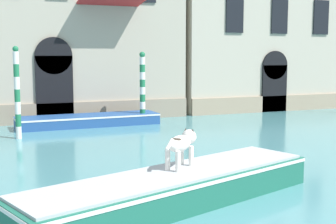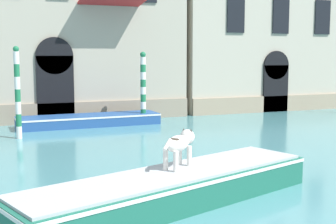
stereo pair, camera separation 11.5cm
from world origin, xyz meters
TOP-DOWN VIEW (x-y plane):
  - boat_foreground at (-2.13, 6.34)m, footprint 7.81×4.16m
  - dog_on_deck at (-1.79, 6.72)m, footprint 1.08×0.93m
  - boat_moored_near_palazzo at (-1.42, 18.82)m, footprint 6.80×1.85m
  - mooring_pole_0 at (-4.80, 16.42)m, footprint 0.23×0.23m
  - mooring_pole_1 at (1.21, 18.53)m, footprint 0.28×0.28m

SIDE VIEW (x-z plane):
  - boat_moored_near_palazzo at x=-1.42m, z-range 0.01..0.54m
  - boat_foreground at x=-2.13m, z-range 0.02..0.77m
  - dog_on_deck at x=-1.79m, z-range 0.88..1.76m
  - mooring_pole_1 at x=1.21m, z-range 0.02..3.55m
  - mooring_pole_0 at x=-4.80m, z-range 0.02..3.75m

